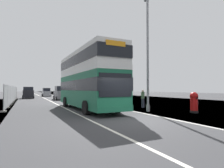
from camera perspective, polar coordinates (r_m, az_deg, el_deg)
The scene contains 10 objects.
ground at distance 10.97m, azimuth 8.61°, elevation -11.18°, with size 140.00×280.00×0.10m.
double_decker_bus at distance 16.49m, azimuth -7.67°, elevation 1.49°, with size 2.96×11.05×5.00m.
lamppost_foreground at distance 15.21m, azimuth 11.00°, elevation 8.25°, with size 0.29×0.70×9.23m.
red_pillar_postbox at distance 15.12m, azimuth 24.07°, elevation -4.96°, with size 0.60×0.60×1.56m.
roadworks_barrier at distance 21.52m, azimuth -0.79°, elevation -4.38°, with size 1.80×0.45×1.15m.
construction_site_fence at distance 28.37m, azimuth -28.37°, elevation -2.87°, with size 0.44×24.00×2.19m.
car_oncoming_near at distance 32.34m, azimuth -15.57°, elevation -2.80°, with size 2.02×4.51×2.28m.
car_receding_mid at distance 38.89m, azimuth -24.53°, elevation -2.53°, with size 2.07×4.00×2.20m.
car_receding_far at distance 47.87m, azimuth -19.67°, elevation -2.48°, with size 1.99×3.82×2.04m.
pedestrian_at_kerb at distance 17.94m, azimuth 9.52°, elevation -4.48°, with size 0.34×0.34×1.73m.
Camera 1 is at (-5.45, -8.84, 1.79)m, focal length 29.51 mm.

